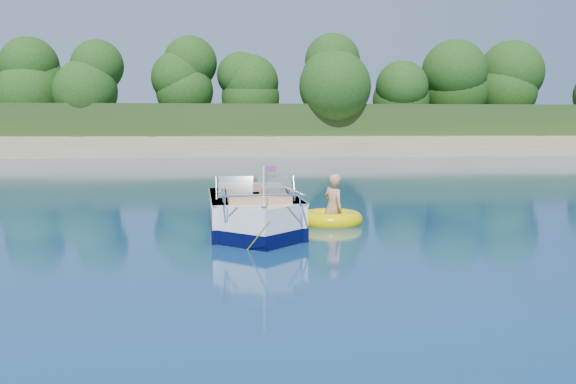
# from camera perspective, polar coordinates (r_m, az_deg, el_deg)

# --- Properties ---
(ground) EXTENTS (160.00, 160.00, 0.00)m
(ground) POSITION_cam_1_polar(r_m,az_deg,el_deg) (12.88, 3.90, -4.30)
(ground) COLOR #0A214A
(ground) RESTS_ON ground
(shoreline) EXTENTS (170.00, 59.00, 6.00)m
(shoreline) POSITION_cam_1_polar(r_m,az_deg,el_deg) (76.33, -3.70, 4.89)
(shoreline) COLOR #8B6F50
(shoreline) RESTS_ON ground
(treeline) EXTENTS (150.00, 7.12, 8.19)m
(treeline) POSITION_cam_1_polar(r_m,az_deg,el_deg) (53.67, -3.03, 9.37)
(treeline) COLOR black
(treeline) RESTS_ON ground
(motorboat) EXTENTS (2.05, 5.29, 1.76)m
(motorboat) POSITION_cam_1_polar(r_m,az_deg,el_deg) (13.78, -3.00, -2.19)
(motorboat) COLOR white
(motorboat) RESTS_ON ground
(tow_tube) EXTENTS (1.52, 1.52, 0.40)m
(tow_tube) POSITION_cam_1_polar(r_m,az_deg,el_deg) (15.05, 3.82, -2.43)
(tow_tube) COLOR #E4CB00
(tow_tube) RESTS_ON ground
(boy) EXTENTS (0.81, 0.97, 1.76)m
(boy) POSITION_cam_1_polar(r_m,az_deg,el_deg) (15.03, 3.94, -2.83)
(boy) COLOR tan
(boy) RESTS_ON ground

